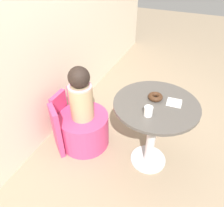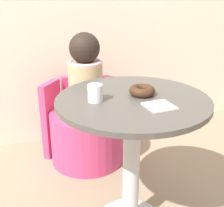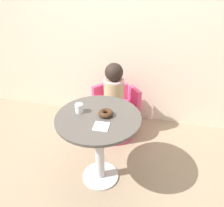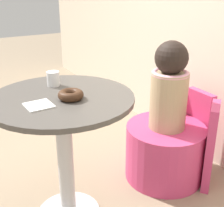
# 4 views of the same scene
# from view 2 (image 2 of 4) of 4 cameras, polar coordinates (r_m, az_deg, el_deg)

# --- Properties ---
(round_table) EXTENTS (0.72, 0.72, 0.73)m
(round_table) POSITION_cam_2_polar(r_m,az_deg,el_deg) (1.52, 3.70, -5.37)
(round_table) COLOR silver
(round_table) RESTS_ON ground_plane
(tub_chair) EXTENTS (0.52, 0.52, 0.37)m
(tub_chair) POSITION_cam_2_polar(r_m,az_deg,el_deg) (2.27, -4.54, -6.01)
(tub_chair) COLOR #D13D70
(tub_chair) RESTS_ON ground_plane
(booth_backrest) EXTENTS (0.62, 0.23, 0.56)m
(booth_backrest) POSITION_cam_2_polar(r_m,az_deg,el_deg) (2.43, -6.00, -1.74)
(booth_backrest) COLOR #D13D70
(booth_backrest) RESTS_ON ground_plane
(child_figure) EXTENTS (0.23, 0.23, 0.56)m
(child_figure) POSITION_cam_2_polar(r_m,az_deg,el_deg) (2.10, -4.90, 5.09)
(child_figure) COLOR tan
(child_figure) RESTS_ON tub_chair
(donut) EXTENTS (0.12, 0.12, 0.04)m
(donut) POSITION_cam_2_polar(r_m,az_deg,el_deg) (1.48, 5.53, 2.36)
(donut) COLOR #3D2314
(donut) RESTS_ON round_table
(cup) EXTENTS (0.07, 0.07, 0.08)m
(cup) POSITION_cam_2_polar(r_m,az_deg,el_deg) (1.40, -3.10, 1.93)
(cup) COLOR white
(cup) RESTS_ON round_table
(paper_napkin) EXTENTS (0.12, 0.12, 0.01)m
(paper_napkin) POSITION_cam_2_polar(r_m,az_deg,el_deg) (1.36, 8.64, -0.45)
(paper_napkin) COLOR white
(paper_napkin) RESTS_ON round_table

